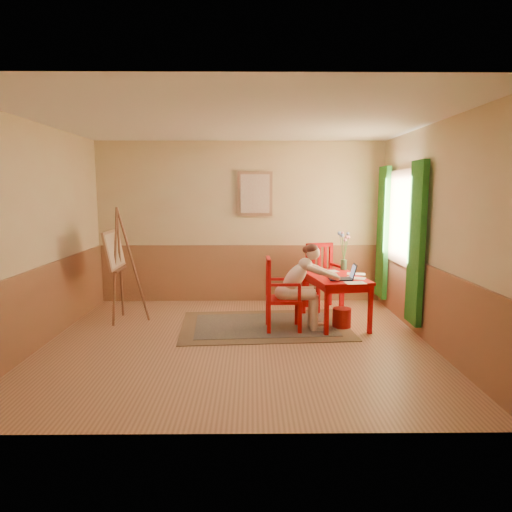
{
  "coord_description": "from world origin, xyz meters",
  "views": [
    {
      "loc": [
        0.19,
        -5.65,
        1.95
      ],
      "look_at": [
        0.25,
        0.55,
        1.05
      ],
      "focal_mm": 31.6,
      "sensor_mm": 36.0,
      "label": 1
    }
  ],
  "objects_px": {
    "chair_back": "(323,277)",
    "easel": "(116,254)",
    "table": "(335,282)",
    "chair_left": "(280,294)",
    "figure": "(301,283)",
    "laptop": "(345,276)"
  },
  "relations": [
    {
      "from": "chair_back",
      "to": "easel",
      "type": "relative_size",
      "value": 0.63
    },
    {
      "from": "table",
      "to": "chair_left",
      "type": "bearing_deg",
      "value": -159.43
    },
    {
      "from": "table",
      "to": "chair_back",
      "type": "bearing_deg",
      "value": 92.63
    },
    {
      "from": "figure",
      "to": "laptop",
      "type": "height_order",
      "value": "figure"
    },
    {
      "from": "laptop",
      "to": "chair_left",
      "type": "bearing_deg",
      "value": -178.78
    },
    {
      "from": "figure",
      "to": "chair_left",
      "type": "bearing_deg",
      "value": 178.08
    },
    {
      "from": "laptop",
      "to": "easel",
      "type": "height_order",
      "value": "easel"
    },
    {
      "from": "chair_left",
      "to": "chair_back",
      "type": "height_order",
      "value": "chair_back"
    },
    {
      "from": "chair_back",
      "to": "easel",
      "type": "xyz_separation_m",
      "value": [
        -3.2,
        -0.67,
        0.47
      ]
    },
    {
      "from": "table",
      "to": "laptop",
      "type": "relative_size",
      "value": 3.48
    },
    {
      "from": "chair_left",
      "to": "easel",
      "type": "height_order",
      "value": "easel"
    },
    {
      "from": "chair_left",
      "to": "table",
      "type": "bearing_deg",
      "value": 20.57
    },
    {
      "from": "table",
      "to": "chair_left",
      "type": "relative_size",
      "value": 1.26
    },
    {
      "from": "chair_left",
      "to": "chair_back",
      "type": "distance_m",
      "value": 1.41
    },
    {
      "from": "easel",
      "to": "chair_back",
      "type": "bearing_deg",
      "value": 11.86
    },
    {
      "from": "chair_back",
      "to": "figure",
      "type": "relative_size",
      "value": 0.88
    },
    {
      "from": "chair_left",
      "to": "chair_back",
      "type": "xyz_separation_m",
      "value": [
        0.79,
        1.17,
        0.03
      ]
    },
    {
      "from": "chair_left",
      "to": "figure",
      "type": "height_order",
      "value": "figure"
    },
    {
      "from": "figure",
      "to": "table",
      "type": "bearing_deg",
      "value": 30.83
    },
    {
      "from": "figure",
      "to": "easel",
      "type": "relative_size",
      "value": 0.71
    },
    {
      "from": "chair_back",
      "to": "easel",
      "type": "height_order",
      "value": "easel"
    },
    {
      "from": "chair_left",
      "to": "figure",
      "type": "relative_size",
      "value": 0.84
    }
  ]
}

